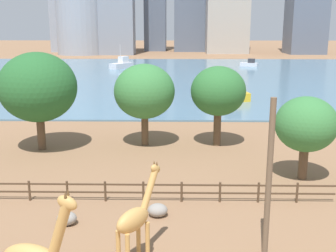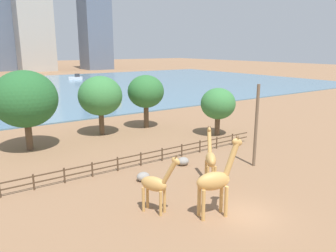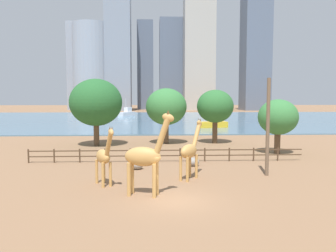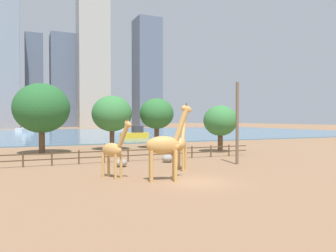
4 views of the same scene
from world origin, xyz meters
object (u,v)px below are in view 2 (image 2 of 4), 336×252
giraffe_young (156,184)px  boat_tug (107,98)px  utility_pole (256,126)px  boulder_near_fence (183,161)px  tree_left_small (146,92)px  tree_left_large (100,96)px  boat_ferry (76,78)px  giraffe_companion (216,180)px  tree_right_tall (218,104)px  boulder_by_pole (143,177)px  tree_center_broad (25,99)px  giraffe_tall (211,159)px

giraffe_young → boat_tug: (15.51, 42.53, -0.94)m
utility_pole → boulder_near_fence: utility_pole is taller
giraffe_young → boulder_near_fence: 9.48m
tree_left_small → tree_left_large: bearing=-179.6°
boulder_near_fence → boat_tug: (8.57, 36.28, 0.70)m
boat_ferry → giraffe_companion: bearing=99.9°
boulder_near_fence → tree_right_tall: tree_right_tall is taller
utility_pole → boat_ferry: utility_pole is taller
utility_pole → boulder_by_pole: utility_pole is taller
giraffe_companion → tree_center_broad: tree_center_broad is taller
utility_pole → boat_ferry: 92.11m
giraffe_companion → tree_center_broad: bearing=122.2°
boat_ferry → tree_right_tall: bearing=107.0°
tree_center_broad → tree_right_tall: size_ratio=1.43×
giraffe_companion → giraffe_young: bearing=154.2°
giraffe_companion → utility_pole: (9.36, 4.91, 1.33)m
giraffe_companion → boulder_by_pole: bearing=112.1°
boulder_by_pole → tree_left_small: (9.73, 15.85, 4.58)m
tree_left_large → boat_ferry: size_ratio=1.55×
tree_right_tall → boat_tug: (-1.48, 30.04, -2.90)m
boulder_by_pole → boat_tug: bearing=70.1°
giraffe_companion → tree_right_tall: tree_right_tall is taller
giraffe_companion → tree_right_tall: (14.07, 15.02, 1.50)m
boulder_by_pole → tree_center_broad: bearing=112.2°
tree_left_large → boat_tug: size_ratio=1.20×
tree_right_tall → tree_left_small: tree_left_small is taller
giraffe_young → tree_center_broad: (-3.82, 19.35, 3.49)m
boulder_by_pole → boat_ferry: 91.61m
giraffe_tall → boulder_by_pole: (-4.15, 3.56, -1.77)m
giraffe_tall → tree_right_tall: tree_right_tall is taller
giraffe_companion → boulder_near_fence: bearing=80.5°
tree_center_broad → boat_tug: (19.33, 23.17, -4.43)m
giraffe_companion → tree_center_broad: 23.10m
giraffe_young → utility_pole: size_ratio=0.56×
giraffe_tall → boat_ferry: (20.77, 91.71, -1.26)m
giraffe_companion → boat_tug: size_ratio=0.87×
tree_left_large → tree_right_tall: tree_left_large is taller
tree_left_large → tree_right_tall: 14.57m
giraffe_young → tree_left_small: 24.20m
giraffe_tall → giraffe_young: 6.33m
giraffe_companion → boulder_near_fence: giraffe_companion is taller
tree_center_broad → boat_ferry: size_ratio=1.79×
giraffe_companion → tree_left_small: tree_left_small is taller
boulder_near_fence → boulder_by_pole: 5.09m
giraffe_companion → boulder_by_pole: (-0.94, 7.65, -2.11)m
giraffe_young → tree_right_tall: (16.99, 12.48, 1.96)m
giraffe_young → giraffe_tall: bearing=76.6°
boulder_near_fence → boulder_by_pole: bearing=-167.2°
boulder_near_fence → giraffe_companion: bearing=-114.6°
giraffe_tall → giraffe_companion: bearing=177.0°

